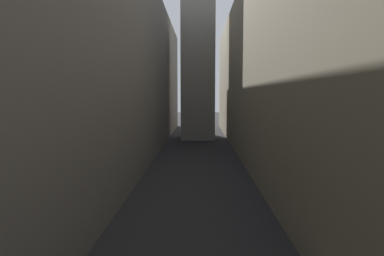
{
  "coord_description": "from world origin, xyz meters",
  "views": [
    {
      "loc": [
        0.31,
        9.3,
        8.26
      ],
      "look_at": [
        0.0,
        23.91,
        6.9
      ],
      "focal_mm": 33.39,
      "sensor_mm": 36.0,
      "label": 1
    }
  ],
  "objects": [
    {
      "name": "ground_plane",
      "position": [
        0.0,
        48.0,
        0.0
      ],
      "size": [
        264.0,
        264.0,
        0.0
      ],
      "primitive_type": "plane",
      "color": "#232326"
    },
    {
      "name": "building_block_right",
      "position": [
        12.65,
        50.0,
        11.26
      ],
      "size": [
        14.31,
        108.0,
        22.53
      ],
      "primitive_type": "cube",
      "color": "gray",
      "rests_on": "ground"
    },
    {
      "name": "building_block_left",
      "position": [
        -10.55,
        50.0,
        11.48
      ],
      "size": [
        10.11,
        108.0,
        22.95
      ],
      "primitive_type": "cube",
      "color": "slate",
      "rests_on": "ground"
    }
  ]
}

